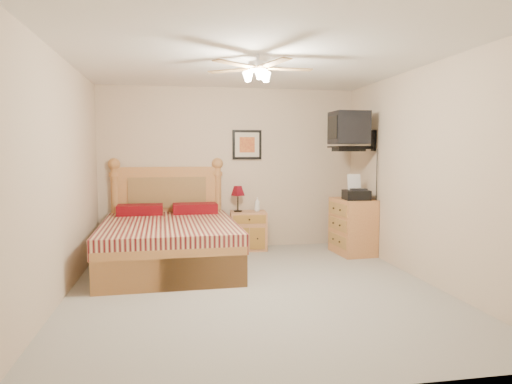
% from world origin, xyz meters
% --- Properties ---
extents(floor, '(4.50, 4.50, 0.00)m').
position_xyz_m(floor, '(0.00, 0.00, 0.00)').
color(floor, gray).
rests_on(floor, ground).
extents(ceiling, '(4.00, 4.50, 0.04)m').
position_xyz_m(ceiling, '(0.00, 0.00, 2.50)').
color(ceiling, white).
rests_on(ceiling, ground).
extents(wall_back, '(4.00, 0.04, 2.50)m').
position_xyz_m(wall_back, '(0.00, 2.25, 1.25)').
color(wall_back, '#C7B093').
rests_on(wall_back, ground).
extents(wall_front, '(4.00, 0.04, 2.50)m').
position_xyz_m(wall_front, '(0.00, -2.25, 1.25)').
color(wall_front, '#C7B093').
rests_on(wall_front, ground).
extents(wall_left, '(0.04, 4.50, 2.50)m').
position_xyz_m(wall_left, '(-2.00, 0.00, 1.25)').
color(wall_left, '#C7B093').
rests_on(wall_left, ground).
extents(wall_right, '(0.04, 4.50, 2.50)m').
position_xyz_m(wall_right, '(2.00, 0.00, 1.25)').
color(wall_right, '#C7B093').
rests_on(wall_right, ground).
extents(bed, '(1.74, 2.24, 1.42)m').
position_xyz_m(bed, '(-0.94, 1.12, 0.71)').
color(bed, '#C77F3C').
rests_on(bed, ground).
extents(nightstand, '(0.58, 0.45, 0.59)m').
position_xyz_m(nightstand, '(0.25, 2.00, 0.30)').
color(nightstand, '#A26740').
rests_on(nightstand, ground).
extents(table_lamp, '(0.26, 0.26, 0.40)m').
position_xyz_m(table_lamp, '(0.10, 2.05, 0.79)').
color(table_lamp, '#630813').
rests_on(table_lamp, nightstand).
extents(lotion_bottle, '(0.09, 0.09, 0.22)m').
position_xyz_m(lotion_bottle, '(0.40, 2.03, 0.70)').
color(lotion_bottle, white).
rests_on(lotion_bottle, nightstand).
extents(framed_picture, '(0.46, 0.04, 0.46)m').
position_xyz_m(framed_picture, '(0.27, 2.23, 1.62)').
color(framed_picture, black).
rests_on(framed_picture, wall_back).
extents(dresser, '(0.53, 0.72, 0.82)m').
position_xyz_m(dresser, '(1.73, 1.45, 0.41)').
color(dresser, '#AC663A').
rests_on(dresser, ground).
extents(fax_machine, '(0.37, 0.39, 0.36)m').
position_xyz_m(fax_machine, '(1.72, 1.31, 1.00)').
color(fax_machine, black).
rests_on(fax_machine, dresser).
extents(magazine_lower, '(0.26, 0.30, 0.02)m').
position_xyz_m(magazine_lower, '(1.68, 1.74, 0.83)').
color(magazine_lower, beige).
rests_on(magazine_lower, dresser).
extents(magazine_upper, '(0.28, 0.34, 0.02)m').
position_xyz_m(magazine_upper, '(1.68, 1.75, 0.85)').
color(magazine_upper, gray).
rests_on(magazine_upper, magazine_lower).
extents(wall_tv, '(0.56, 0.46, 0.58)m').
position_xyz_m(wall_tv, '(1.75, 1.34, 1.81)').
color(wall_tv, black).
rests_on(wall_tv, wall_right).
extents(ceiling_fan, '(1.14, 1.14, 0.28)m').
position_xyz_m(ceiling_fan, '(0.00, -0.20, 2.36)').
color(ceiling_fan, white).
rests_on(ceiling_fan, ceiling).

